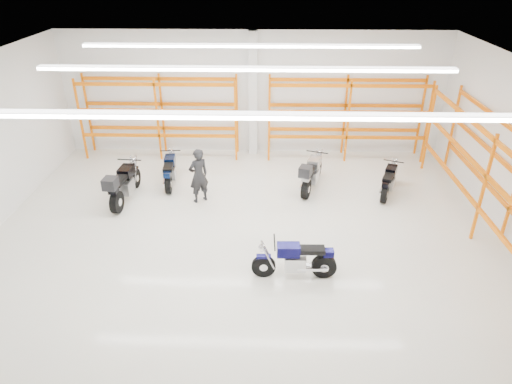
{
  "coord_description": "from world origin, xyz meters",
  "views": [
    {
      "loc": [
        0.54,
        -10.47,
        6.88
      ],
      "look_at": [
        0.25,
        0.5,
        1.07
      ],
      "focal_mm": 32.0,
      "sensor_mm": 36.0,
      "label": 1
    }
  ],
  "objects_px": {
    "motorcycle_back_a": "(123,185)",
    "structural_column": "(253,95)",
    "motorcycle_main": "(298,260)",
    "motorcycle_back_b": "(170,172)",
    "motorcycle_back_c": "(311,174)",
    "standing_man": "(199,176)",
    "motorcycle_back_d": "(389,182)"
  },
  "relations": [
    {
      "from": "structural_column",
      "to": "standing_man",
      "type": "bearing_deg",
      "value": -111.32
    },
    {
      "from": "motorcycle_back_c",
      "to": "standing_man",
      "type": "distance_m",
      "value": 3.59
    },
    {
      "from": "motorcycle_back_a",
      "to": "standing_man",
      "type": "relative_size",
      "value": 1.38
    },
    {
      "from": "motorcycle_back_b",
      "to": "motorcycle_back_d",
      "type": "bearing_deg",
      "value": -4.3
    },
    {
      "from": "motorcycle_main",
      "to": "motorcycle_back_b",
      "type": "xyz_separation_m",
      "value": [
        -3.96,
        4.78,
        -0.0
      ]
    },
    {
      "from": "motorcycle_back_a",
      "to": "motorcycle_back_b",
      "type": "bearing_deg",
      "value": 47.3
    },
    {
      "from": "motorcycle_main",
      "to": "motorcycle_back_c",
      "type": "bearing_deg",
      "value": 81.69
    },
    {
      "from": "standing_man",
      "to": "structural_column",
      "type": "height_order",
      "value": "structural_column"
    },
    {
      "from": "motorcycle_main",
      "to": "standing_man",
      "type": "xyz_separation_m",
      "value": [
        -2.83,
        3.66,
        0.4
      ]
    },
    {
      "from": "motorcycle_back_a",
      "to": "structural_column",
      "type": "bearing_deg",
      "value": 46.73
    },
    {
      "from": "motorcycle_main",
      "to": "motorcycle_back_d",
      "type": "distance_m",
      "value": 5.25
    },
    {
      "from": "motorcycle_main",
      "to": "standing_man",
      "type": "height_order",
      "value": "standing_man"
    },
    {
      "from": "motorcycle_back_d",
      "to": "motorcycle_back_b",
      "type": "bearing_deg",
      "value": 175.7
    },
    {
      "from": "motorcycle_back_d",
      "to": "structural_column",
      "type": "relative_size",
      "value": 0.41
    },
    {
      "from": "motorcycle_back_b",
      "to": "motorcycle_back_d",
      "type": "distance_m",
      "value": 7.06
    },
    {
      "from": "motorcycle_back_d",
      "to": "motorcycle_main",
      "type": "bearing_deg",
      "value": -126.03
    },
    {
      "from": "motorcycle_back_a",
      "to": "motorcycle_back_b",
      "type": "xyz_separation_m",
      "value": [
        1.18,
        1.27,
        -0.12
      ]
    },
    {
      "from": "motorcycle_main",
      "to": "motorcycle_back_d",
      "type": "relative_size",
      "value": 1.1
    },
    {
      "from": "motorcycle_back_a",
      "to": "standing_man",
      "type": "bearing_deg",
      "value": 3.87
    },
    {
      "from": "motorcycle_main",
      "to": "motorcycle_back_a",
      "type": "distance_m",
      "value": 6.21
    },
    {
      "from": "standing_man",
      "to": "structural_column",
      "type": "relative_size",
      "value": 0.39
    },
    {
      "from": "motorcycle_back_b",
      "to": "motorcycle_back_c",
      "type": "bearing_deg",
      "value": -3.81
    },
    {
      "from": "motorcycle_back_c",
      "to": "standing_man",
      "type": "bearing_deg",
      "value": -166.87
    },
    {
      "from": "motorcycle_main",
      "to": "motorcycle_back_d",
      "type": "bearing_deg",
      "value": 53.97
    },
    {
      "from": "standing_man",
      "to": "motorcycle_back_d",
      "type": "bearing_deg",
      "value": 150.55
    },
    {
      "from": "motorcycle_main",
      "to": "motorcycle_back_b",
      "type": "height_order",
      "value": "same"
    },
    {
      "from": "motorcycle_back_c",
      "to": "motorcycle_back_b",
      "type": "bearing_deg",
      "value": 176.19
    },
    {
      "from": "standing_man",
      "to": "motorcycle_main",
      "type": "bearing_deg",
      "value": 92.55
    },
    {
      "from": "structural_column",
      "to": "motorcycle_back_d",
      "type": "bearing_deg",
      "value": -37.17
    },
    {
      "from": "structural_column",
      "to": "motorcycle_back_a",
      "type": "bearing_deg",
      "value": -133.27
    },
    {
      "from": "motorcycle_back_c",
      "to": "motorcycle_back_d",
      "type": "relative_size",
      "value": 1.21
    },
    {
      "from": "motorcycle_main",
      "to": "motorcycle_back_b",
      "type": "relative_size",
      "value": 1.0
    }
  ]
}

